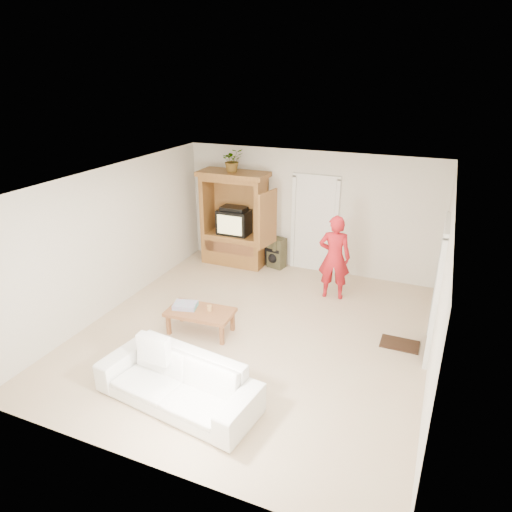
# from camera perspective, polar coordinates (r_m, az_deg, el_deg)

# --- Properties ---
(floor) EXTENTS (6.00, 6.00, 0.00)m
(floor) POSITION_cam_1_polar(r_m,az_deg,el_deg) (7.78, -0.25, -9.66)
(floor) COLOR tan
(floor) RESTS_ON ground
(ceiling) EXTENTS (6.00, 6.00, 0.00)m
(ceiling) POSITION_cam_1_polar(r_m,az_deg,el_deg) (6.77, -0.29, 9.36)
(ceiling) COLOR white
(ceiling) RESTS_ON floor
(wall_back) EXTENTS (5.50, 0.00, 5.50)m
(wall_back) POSITION_cam_1_polar(r_m,az_deg,el_deg) (9.85, 6.58, 5.51)
(wall_back) COLOR silver
(wall_back) RESTS_ON floor
(wall_front) EXTENTS (5.50, 0.00, 5.50)m
(wall_front) POSITION_cam_1_polar(r_m,az_deg,el_deg) (4.90, -14.47, -13.57)
(wall_front) COLOR silver
(wall_front) RESTS_ON floor
(wall_left) EXTENTS (0.00, 6.00, 6.00)m
(wall_left) POSITION_cam_1_polar(r_m,az_deg,el_deg) (8.56, -17.49, 2.01)
(wall_left) COLOR silver
(wall_left) RESTS_ON floor
(wall_right) EXTENTS (0.00, 6.00, 6.00)m
(wall_right) POSITION_cam_1_polar(r_m,az_deg,el_deg) (6.70, 22.01, -4.31)
(wall_right) COLOR silver
(wall_right) RESTS_ON floor
(armoire) EXTENTS (1.82, 1.14, 2.10)m
(armoire) POSITION_cam_1_polar(r_m,az_deg,el_deg) (10.19, -2.60, 3.91)
(armoire) COLOR #99652F
(armoire) RESTS_ON floor
(door_back) EXTENTS (0.85, 0.05, 2.04)m
(door_back) POSITION_cam_1_polar(r_m,az_deg,el_deg) (9.87, 7.30, 3.80)
(door_back) COLOR white
(door_back) RESTS_ON floor
(doorway_right) EXTENTS (0.05, 0.90, 2.04)m
(doorway_right) POSITION_cam_1_polar(r_m,az_deg,el_deg) (7.36, 21.69, -4.28)
(doorway_right) COLOR black
(doorway_right) RESTS_ON floor
(framed_picture) EXTENTS (0.03, 0.60, 0.48)m
(framed_picture) POSITION_cam_1_polar(r_m,az_deg,el_deg) (8.37, 22.66, 3.02)
(framed_picture) COLOR black
(framed_picture) RESTS_ON wall_right
(doormat) EXTENTS (0.60, 0.40, 0.02)m
(doormat) POSITION_cam_1_polar(r_m,az_deg,el_deg) (7.84, 17.51, -10.45)
(doormat) COLOR #382316
(doormat) RESTS_ON floor
(plant) EXTENTS (0.59, 0.58, 0.49)m
(plant) POSITION_cam_1_polar(r_m,az_deg,el_deg) (9.82, -2.95, 11.87)
(plant) COLOR #4C7238
(plant) RESTS_ON armoire
(man) EXTENTS (0.65, 0.48, 1.65)m
(man) POSITION_cam_1_polar(r_m,az_deg,el_deg) (8.74, 9.77, -0.17)
(man) COLOR red
(man) RESTS_ON floor
(sofa) EXTENTS (2.31, 1.16, 0.64)m
(sofa) POSITION_cam_1_polar(r_m,az_deg,el_deg) (6.28, -9.80, -15.22)
(sofa) COLOR white
(sofa) RESTS_ON floor
(coffee_table) EXTENTS (1.14, 0.67, 0.41)m
(coffee_table) POSITION_cam_1_polar(r_m,az_deg,el_deg) (7.69, -6.98, -7.14)
(coffee_table) COLOR brown
(coffee_table) RESTS_ON floor
(towel) EXTENTS (0.44, 0.36, 0.08)m
(towel) POSITION_cam_1_polar(r_m,az_deg,el_deg) (7.78, -8.83, -6.12)
(towel) COLOR #E34B9D
(towel) RESTS_ON coffee_table
(candle) EXTENTS (0.08, 0.08, 0.10)m
(candle) POSITION_cam_1_polar(r_m,az_deg,el_deg) (7.62, -5.84, -6.52)
(candle) COLOR tan
(candle) RESTS_ON coffee_table
(backpack_black) EXTENTS (0.42, 0.30, 0.47)m
(backpack_black) POSITION_cam_1_polar(r_m,az_deg,el_deg) (10.21, 2.37, -0.11)
(backpack_black) COLOR black
(backpack_black) RESTS_ON floor
(backpack_olive) EXTENTS (0.41, 0.34, 0.69)m
(backpack_olive) POSITION_cam_1_polar(r_m,az_deg,el_deg) (10.14, 2.61, 0.42)
(backpack_olive) COLOR #47442B
(backpack_olive) RESTS_ON floor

